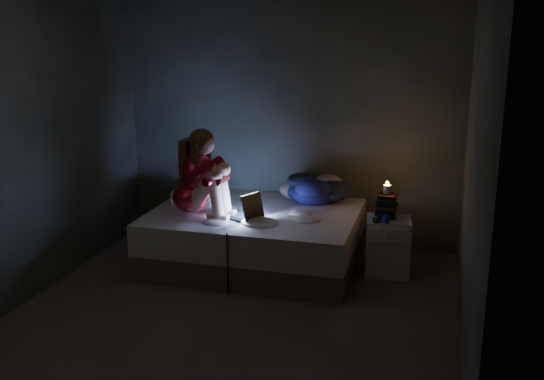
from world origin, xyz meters
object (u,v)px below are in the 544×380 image
at_px(bed, 255,238).
at_px(woman, 190,172).
at_px(phone, 375,220).
at_px(nightstand, 388,246).
at_px(laptop, 240,204).
at_px(candle, 387,187).

relative_size(bed, woman, 2.35).
bearing_deg(phone, nightstand, 33.02).
bearing_deg(laptop, candle, 40.29).
bearing_deg(candle, woman, -167.11).
xyz_separation_m(bed, candle, (1.25, 0.15, 0.57)).
distance_m(nightstand, phone, 0.32).
relative_size(bed, laptop, 5.22).
relative_size(bed, candle, 24.79).
height_order(woman, nightstand, woman).
distance_m(bed, nightstand, 1.29).
height_order(bed, phone, phone).
bearing_deg(woman, nightstand, 16.19).
relative_size(woman, laptop, 2.22).
distance_m(bed, woman, 0.93).
xyz_separation_m(laptop, nightstand, (1.36, 0.32, -0.41)).
xyz_separation_m(woman, nightstand, (1.84, 0.36, -0.69)).
distance_m(nightstand, candle, 0.57).
distance_m(woman, candle, 1.86).
relative_size(candle, phone, 0.57).
distance_m(laptop, phone, 1.28).
height_order(candle, phone, candle).
distance_m(bed, candle, 1.38).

